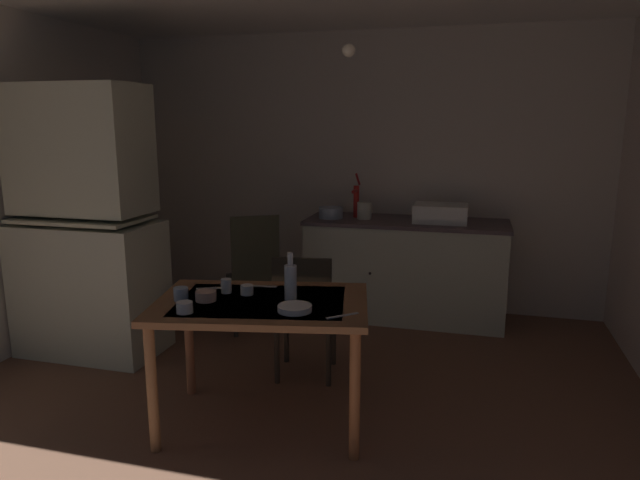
% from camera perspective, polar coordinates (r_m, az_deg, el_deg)
% --- Properties ---
extents(ground_plane, '(5.37, 5.37, 0.00)m').
position_cam_1_polar(ground_plane, '(3.93, -1.53, -13.68)').
color(ground_plane, brown).
extents(wall_back, '(4.47, 0.10, 2.49)m').
position_cam_1_polar(wall_back, '(5.28, 3.92, 6.92)').
color(wall_back, beige).
rests_on(wall_back, ground).
extents(wall_left, '(0.10, 3.53, 2.49)m').
position_cam_1_polar(wall_left, '(4.73, -28.66, 4.93)').
color(wall_left, beige).
rests_on(wall_left, ground).
extents(hutch_cabinet, '(1.01, 0.57, 1.95)m').
position_cam_1_polar(hutch_cabinet, '(4.42, -22.53, 0.78)').
color(hutch_cabinet, beige).
rests_on(hutch_cabinet, ground).
extents(counter_cabinet, '(1.71, 0.64, 0.87)m').
position_cam_1_polar(counter_cabinet, '(4.98, 8.56, -2.94)').
color(counter_cabinet, beige).
rests_on(counter_cabinet, ground).
extents(sink_basin, '(0.44, 0.34, 0.15)m').
position_cam_1_polar(sink_basin, '(4.85, 12.09, 2.70)').
color(sink_basin, white).
rests_on(sink_basin, counter_cabinet).
extents(hand_pump, '(0.05, 0.27, 0.39)m').
position_cam_1_polar(hand_pump, '(4.98, 3.67, 4.22)').
color(hand_pump, '#B21E19').
rests_on(hand_pump, counter_cabinet).
extents(mixing_bowl_counter, '(0.21, 0.21, 0.10)m').
position_cam_1_polar(mixing_bowl_counter, '(4.95, 1.10, 2.78)').
color(mixing_bowl_counter, '#9EB2C6').
rests_on(mixing_bowl_counter, counter_cabinet).
extents(stoneware_crock, '(0.13, 0.13, 0.15)m').
position_cam_1_polar(stoneware_crock, '(4.91, 4.51, 2.98)').
color(stoneware_crock, beige).
rests_on(stoneware_crock, counter_cabinet).
extents(dining_table, '(1.29, 0.98, 0.73)m').
position_cam_1_polar(dining_table, '(3.16, -5.91, -7.71)').
color(dining_table, brown).
rests_on(dining_table, ground).
extents(chair_far_side, '(0.45, 0.45, 0.86)m').
position_cam_1_polar(chair_far_side, '(3.76, -1.56, -7.34)').
color(chair_far_side, '#2F271F').
rests_on(chair_far_side, ground).
extents(chair_by_counter, '(0.55, 0.55, 0.98)m').
position_cam_1_polar(chair_by_counter, '(4.61, -6.68, -3.25)').
color(chair_by_counter, '#2F2B25').
rests_on(chair_by_counter, ground).
extents(serving_bowl_wide, '(0.18, 0.18, 0.03)m').
position_cam_1_polar(serving_bowl_wide, '(2.95, -2.57, -6.89)').
color(serving_bowl_wide, white).
rests_on(serving_bowl_wide, dining_table).
extents(soup_bowl_small, '(0.11, 0.11, 0.05)m').
position_cam_1_polar(soup_bowl_small, '(3.17, -11.47, -5.55)').
color(soup_bowl_small, tan).
rests_on(soup_bowl_small, dining_table).
extents(mug_dark, '(0.06, 0.06, 0.08)m').
position_cam_1_polar(mug_dark, '(3.29, -9.45, -4.59)').
color(mug_dark, white).
rests_on(mug_dark, dining_table).
extents(teacup_mint, '(0.08, 0.08, 0.06)m').
position_cam_1_polar(teacup_mint, '(3.00, -13.52, -6.64)').
color(teacup_mint, white).
rests_on(teacup_mint, dining_table).
extents(mug_tall, '(0.08, 0.08, 0.07)m').
position_cam_1_polar(mug_tall, '(3.20, -13.87, -5.31)').
color(mug_tall, '#9EB2C6').
rests_on(mug_tall, dining_table).
extents(teacup_cream, '(0.07, 0.07, 0.06)m').
position_cam_1_polar(teacup_cream, '(3.24, -7.39, -5.01)').
color(teacup_cream, white).
rests_on(teacup_cream, dining_table).
extents(glass_bottle, '(0.07, 0.07, 0.27)m').
position_cam_1_polar(glass_bottle, '(3.07, -2.99, -4.25)').
color(glass_bottle, '#B7BCC1').
rests_on(glass_bottle, dining_table).
extents(table_knife, '(0.14, 0.14, 0.00)m').
position_cam_1_polar(table_knife, '(2.88, 2.29, -7.64)').
color(table_knife, silver).
rests_on(table_knife, dining_table).
extents(teaspoon_near_bowl, '(0.16, 0.04, 0.00)m').
position_cam_1_polar(teaspoon_near_bowl, '(3.39, -5.71, -4.67)').
color(teaspoon_near_bowl, beige).
rests_on(teaspoon_near_bowl, dining_table).
extents(teaspoon_by_cup, '(0.15, 0.08, 0.00)m').
position_cam_1_polar(teaspoon_by_cup, '(3.39, -11.08, -4.81)').
color(teaspoon_by_cup, beige).
rests_on(teaspoon_by_cup, dining_table).
extents(pendant_bulb, '(0.08, 0.08, 0.08)m').
position_cam_1_polar(pendant_bulb, '(3.61, 2.92, 18.58)').
color(pendant_bulb, '#F9EFCC').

